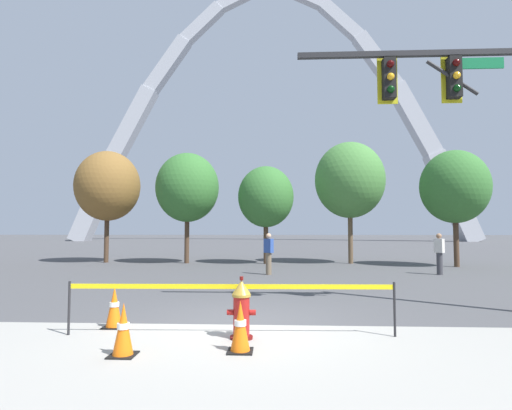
{
  "coord_description": "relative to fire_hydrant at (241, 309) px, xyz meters",
  "views": [
    {
      "loc": [
        0.64,
        -7.64,
        1.75
      ],
      "look_at": [
        0.03,
        5.0,
        2.5
      ],
      "focal_mm": 28.63,
      "sensor_mm": 36.0,
      "label": 1
    }
  ],
  "objects": [
    {
      "name": "tree_center_left",
      "position": [
        0.05,
        14.2,
        2.93
      ],
      "size": [
        2.84,
        2.84,
        4.97
      ],
      "color": "#473323",
      "rests_on": "ground"
    },
    {
      "name": "tree_center_right",
      "position": [
        4.38,
        14.57,
        3.81
      ],
      "size": [
        3.57,
        3.57,
        6.25
      ],
      "color": "brown",
      "rests_on": "ground"
    },
    {
      "name": "caution_tape_barrier",
      "position": [
        -0.19,
        0.16,
        0.15
      ],
      "size": [
        5.38,
        0.19,
        0.89
      ],
      "color": "#232326",
      "rests_on": "ground"
    },
    {
      "name": "traffic_cone_by_hydrant",
      "position": [
        -1.55,
        -0.96,
        -0.11
      ],
      "size": [
        0.36,
        0.36,
        0.73
      ],
      "color": "black",
      "rests_on": "ground"
    },
    {
      "name": "tree_far_left",
      "position": [
        -8.4,
        14.64,
        3.58
      ],
      "size": [
        3.38,
        3.38,
        5.91
      ],
      "color": "#473323",
      "rests_on": "ground"
    },
    {
      "name": "tree_left_mid",
      "position": [
        -4.04,
        14.35,
        3.44
      ],
      "size": [
        3.27,
        3.27,
        5.72
      ],
      "color": "#473323",
      "rests_on": "ground"
    },
    {
      "name": "traffic_cone_curb_edge",
      "position": [
        0.04,
        -0.7,
        -0.11
      ],
      "size": [
        0.36,
        0.36,
        0.73
      ],
      "color": "black",
      "rests_on": "ground"
    },
    {
      "name": "ground_plane",
      "position": [
        -0.09,
        1.06,
        -0.47
      ],
      "size": [
        240.0,
        240.0,
        0.0
      ],
      "primitive_type": "plane",
      "color": "#474749"
    },
    {
      "name": "pedestrian_standing_center",
      "position": [
        0.28,
        9.24,
        0.35
      ],
      "size": [
        0.39,
        0.37,
        1.59
      ],
      "color": "brown",
      "rests_on": "ground"
    },
    {
      "name": "traffic_signal_gantry",
      "position": [
        4.71,
        2.33,
        3.6
      ],
      "size": [
        5.02,
        0.44,
        6.0
      ],
      "color": "#232326",
      "rests_on": "ground"
    },
    {
      "name": "monument_arch",
      "position": [
        -0.09,
        53.32,
        17.19
      ],
      "size": [
        60.09,
        2.54,
        39.26
      ],
      "color": "#B2B5BC",
      "rests_on": "ground"
    },
    {
      "name": "fire_hydrant",
      "position": [
        0.0,
        0.0,
        0.0
      ],
      "size": [
        0.46,
        0.48,
        0.99
      ],
      "color": "#5E0F0D",
      "rests_on": "ground"
    },
    {
      "name": "tree_right_mid",
      "position": [
        8.97,
        12.92,
        3.27
      ],
      "size": [
        3.13,
        3.13,
        5.47
      ],
      "color": "#473323",
      "rests_on": "ground"
    },
    {
      "name": "pedestrian_walking_left",
      "position": [
        6.86,
        9.54,
        0.35
      ],
      "size": [
        0.37,
        0.39,
        1.59
      ],
      "color": "#38383D",
      "rests_on": "ground"
    },
    {
      "name": "traffic_cone_mid_sidewalk",
      "position": [
        -2.32,
        0.61,
        -0.11
      ],
      "size": [
        0.36,
        0.36,
        0.73
      ],
      "color": "black",
      "rests_on": "ground"
    }
  ]
}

